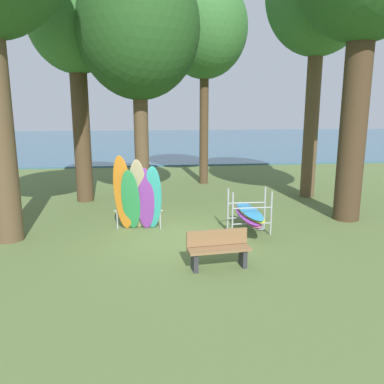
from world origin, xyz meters
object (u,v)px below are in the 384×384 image
tree_far_left_back (75,22)px  board_storage_rack (249,215)px  park_bench (218,248)px  leaning_board_pile (138,197)px  tree_far_right_back (205,29)px  tree_mid_behind (138,29)px

tree_far_left_back → board_storage_rack: bearing=-41.3°
park_bench → tree_far_left_back: bearing=119.1°
leaning_board_pile → tree_far_left_back: bearing=116.4°
park_bench → tree_far_right_back: bearing=83.3°
tree_mid_behind → board_storage_rack: tree_mid_behind is taller
tree_mid_behind → board_storage_rack: size_ratio=4.01×
tree_mid_behind → tree_far_left_back: tree_far_left_back is taller
board_storage_rack → park_bench: bearing=-119.5°
tree_far_right_back → board_storage_rack: 9.83m
tree_mid_behind → park_bench: tree_mid_behind is taller
leaning_board_pile → board_storage_rack: size_ratio=1.07×
tree_far_right_back → park_bench: tree_far_right_back is taller
tree_far_left_back → park_bench: bearing=-60.9°
tree_mid_behind → park_bench: bearing=-74.4°
leaning_board_pile → tree_far_right_back: bearing=67.2°
tree_mid_behind → leaning_board_pile: (-0.14, -3.17, -5.07)m
tree_far_left_back → leaning_board_pile: (2.07, -4.16, -5.44)m
tree_far_left_back → tree_far_right_back: size_ratio=0.95×
tree_far_right_back → tree_far_left_back: bearing=-149.8°
park_bench → board_storage_rack: bearing=60.5°
tree_far_left_back → leaning_board_pile: tree_far_left_back is taller
park_bench → leaning_board_pile: bearing=122.7°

